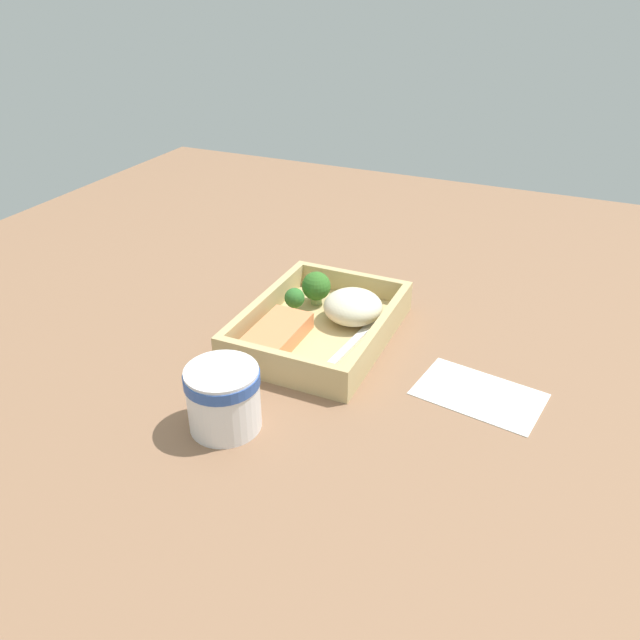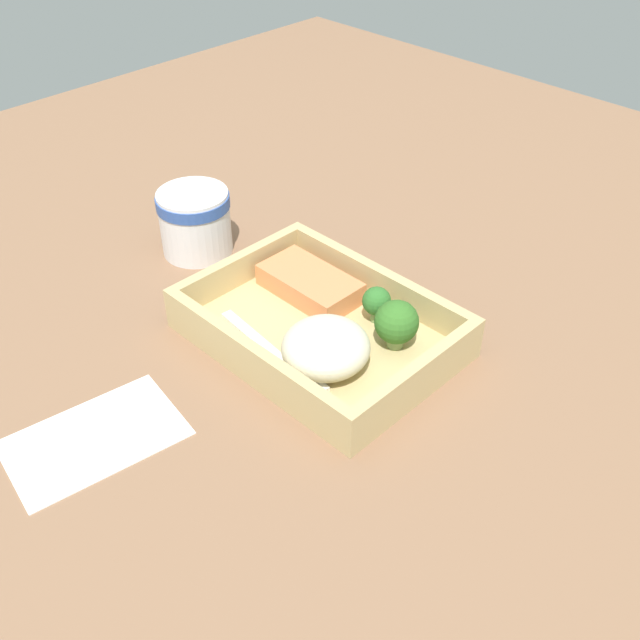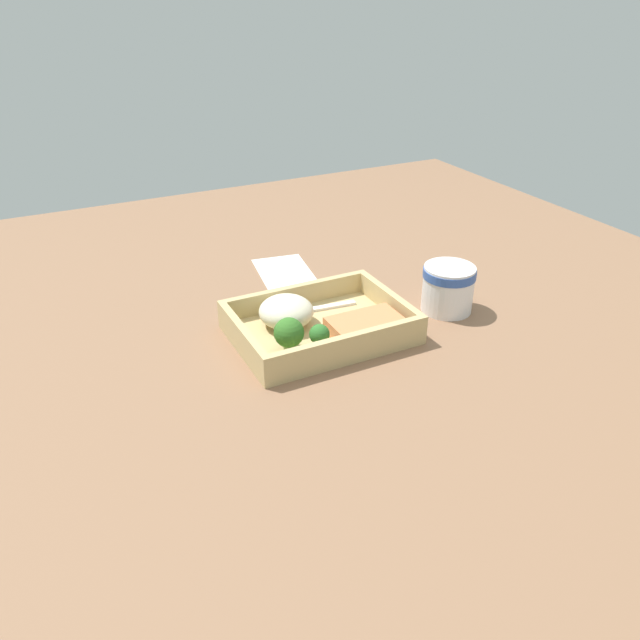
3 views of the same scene
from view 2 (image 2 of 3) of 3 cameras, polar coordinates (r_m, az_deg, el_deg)
ground_plane at (r=78.05cm, az=0.00°, el=-2.14°), size 160.00×160.00×2.00cm
takeout_tray at (r=77.03cm, az=0.00°, el=-1.23°), size 26.38×19.19×1.20cm
tray_rim at (r=75.57cm, az=0.00°, el=0.14°), size 26.38×19.19×3.47cm
salmon_fillet at (r=81.27cm, az=-0.78°, el=2.77°), size 11.16×6.05×2.45cm
mashed_potatoes at (r=71.05cm, az=0.45°, el=-2.11°), size 8.48×8.63×4.70cm
broccoli_floret_1 at (r=73.53cm, az=5.85°, el=-0.22°), size 4.43×4.43×5.18cm
broccoli_floret_2 at (r=76.87cm, az=4.33°, el=1.38°), size 3.01×3.01×4.02cm
fork at (r=73.41cm, az=-3.30°, el=-2.81°), size 15.89×3.32×0.44cm
paper_cup at (r=90.30cm, az=-9.52°, el=7.61°), size 8.62×8.62×7.82cm
receipt_slip at (r=70.25cm, az=-16.81°, el=-8.59°), size 11.87×16.53×0.24cm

